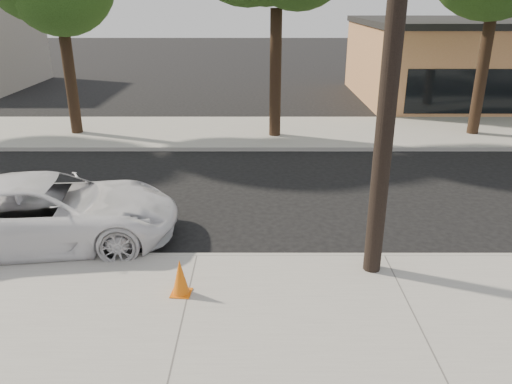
% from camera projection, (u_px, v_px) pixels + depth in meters
% --- Properties ---
extents(ground, '(120.00, 120.00, 0.00)m').
position_uv_depth(ground, '(206.00, 220.00, 12.66)').
color(ground, black).
rests_on(ground, ground).
extents(near_sidewalk, '(90.00, 4.40, 0.15)m').
position_uv_depth(near_sidewalk, '(183.00, 319.00, 8.63)').
color(near_sidewalk, gray).
rests_on(near_sidewalk, ground).
extents(far_sidewalk, '(90.00, 5.00, 0.15)m').
position_uv_depth(far_sidewalk, '(226.00, 132.00, 20.54)').
color(far_sidewalk, gray).
rests_on(far_sidewalk, ground).
extents(curb_near, '(90.00, 0.12, 0.16)m').
position_uv_depth(curb_near, '(197.00, 257.00, 10.68)').
color(curb_near, '#9E9B93').
rests_on(curb_near, ground).
extents(utility_pole, '(1.40, 0.34, 9.00)m').
position_uv_depth(utility_pole, '(394.00, 34.00, 8.43)').
color(utility_pole, black).
rests_on(utility_pole, near_sidewalk).
extents(police_cruiser, '(6.05, 3.40, 1.60)m').
position_uv_depth(police_cruiser, '(48.00, 212.00, 11.15)').
color(police_cruiser, white).
rests_on(police_cruiser, ground).
extents(traffic_cone, '(0.40, 0.40, 0.71)m').
position_uv_depth(traffic_cone, '(180.00, 277.00, 9.12)').
color(traffic_cone, '#DE610B').
rests_on(traffic_cone, near_sidewalk).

